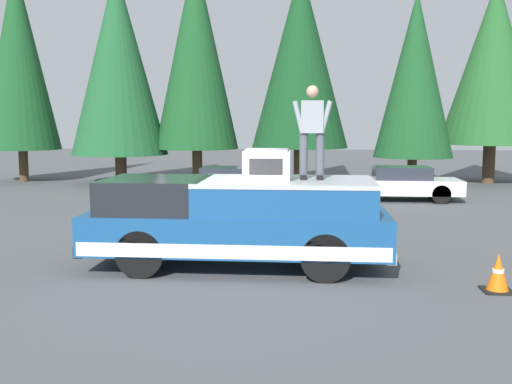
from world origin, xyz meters
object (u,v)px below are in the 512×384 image
object	(u,v)px
parked_car_grey	(228,184)
person_on_truck_bed	(312,130)
parked_car_white	(399,184)
compressor_unit	(267,164)
pickup_truck	(238,221)
traffic_cone	(498,274)

from	to	relation	value
parked_car_grey	person_on_truck_bed	bearing A→B (deg)	-162.59
parked_car_grey	parked_car_white	bearing A→B (deg)	-82.44
compressor_unit	parked_car_white	bearing A→B (deg)	-21.96
pickup_truck	compressor_unit	world-z (taller)	compressor_unit
pickup_truck	compressor_unit	bearing A→B (deg)	-99.15
pickup_truck	traffic_cone	distance (m)	4.52
compressor_unit	person_on_truck_bed	world-z (taller)	person_on_truck_bed
parked_car_grey	compressor_unit	bearing A→B (deg)	-167.70
parked_car_white	traffic_cone	xyz separation A→B (m)	(-10.73, 0.11, -0.29)
parked_car_white	parked_car_grey	distance (m)	5.85
pickup_truck	parked_car_white	size ratio (longest dim) A/B	1.35
person_on_truck_bed	traffic_cone	distance (m)	3.94
parked_car_white	traffic_cone	size ratio (longest dim) A/B	6.61
person_on_truck_bed	compressor_unit	bearing A→B (deg)	99.90
compressor_unit	parked_car_grey	world-z (taller)	compressor_unit
pickup_truck	parked_car_grey	xyz separation A→B (m)	(8.75, 1.38, -0.29)
person_on_truck_bed	parked_car_grey	bearing A→B (deg)	17.41
parked_car_white	traffic_cone	distance (m)	10.74
pickup_truck	person_on_truck_bed	size ratio (longest dim) A/B	3.28
parked_car_white	parked_car_grey	world-z (taller)	same
pickup_truck	traffic_cone	bearing A→B (deg)	-105.65
parked_car_white	parked_car_grey	bearing A→B (deg)	97.56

